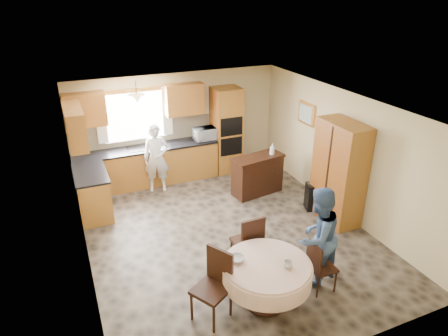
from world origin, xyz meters
TOP-DOWN VIEW (x-y plane):
  - floor at (0.00, 0.00)m, footprint 5.00×6.00m
  - ceiling at (0.00, 0.00)m, footprint 5.00×6.00m
  - wall_back at (0.00, 3.00)m, footprint 5.00×0.02m
  - wall_front at (0.00, -3.00)m, footprint 5.00×0.02m
  - wall_left at (-2.50, 0.00)m, footprint 0.02×6.00m
  - wall_right at (2.50, 0.00)m, footprint 0.02×6.00m
  - window at (-1.00, 2.98)m, footprint 1.40×0.03m
  - curtain_left at (-1.75, 2.93)m, footprint 0.22×0.02m
  - curtain_right at (-0.25, 2.93)m, footprint 0.22×0.02m
  - base_cab_back at (-0.85, 2.70)m, footprint 3.30×0.60m
  - counter_back at (-0.85, 2.70)m, footprint 3.30×0.64m
  - base_cab_left at (-2.20, 1.80)m, footprint 0.60×1.20m
  - counter_left at (-2.20, 1.80)m, footprint 0.64×1.20m
  - backsplash at (-0.85, 2.99)m, footprint 3.30×0.02m
  - wall_cab_left at (-2.05, 2.83)m, footprint 0.85×0.33m
  - wall_cab_right at (0.15, 2.83)m, footprint 0.90×0.33m
  - wall_cab_side at (-2.33, 1.80)m, footprint 0.33×1.20m
  - oven_tower at (1.15, 2.69)m, footprint 0.66×0.62m
  - oven_upper at (1.15, 2.38)m, footprint 0.56×0.01m
  - oven_lower at (1.15, 2.38)m, footprint 0.56×0.01m
  - pendant at (-1.00, 2.50)m, footprint 0.36×0.36m
  - sideboard at (1.28, 1.26)m, footprint 1.24×0.66m
  - space_heater at (2.10, 0.14)m, footprint 0.49×0.41m
  - cupboard at (2.22, -0.31)m, footprint 0.53×1.06m
  - dining_table at (-0.21, -1.89)m, footprint 1.29×1.29m
  - chair_left at (-0.97, -1.79)m, footprint 0.62×0.62m
  - chair_back at (-0.07, -1.06)m, footprint 0.45×0.45m
  - chair_right at (0.66, -1.93)m, footprint 0.38×0.38m
  - framed_picture at (2.47, 1.27)m, footprint 0.06×0.58m
  - microwave at (0.57, 2.65)m, footprint 0.54×0.38m
  - person_sink at (-0.73, 2.30)m, footprint 0.65×0.51m
  - person_dining at (0.75, -1.72)m, footprint 0.95×0.83m
  - bowl_sideboard at (1.07, 1.26)m, footprint 0.25×0.25m
  - bottle_sideboard at (1.63, 1.26)m, footprint 0.15×0.15m
  - cup_table at (0.01, -2.08)m, footprint 0.14×0.14m
  - bowl_table at (-0.58, -1.67)m, footprint 0.27×0.27m

SIDE VIEW (x-z plane):
  - floor at x=0.00m, z-range -0.01..0.01m
  - space_heater at x=2.10m, z-range 0.00..0.58m
  - sideboard at x=1.28m, z-range 0.00..0.84m
  - base_cab_back at x=-0.85m, z-range 0.00..0.88m
  - base_cab_left at x=-2.20m, z-range 0.00..0.88m
  - chair_right at x=0.66m, z-range 0.05..0.90m
  - chair_back at x=-0.07m, z-range 0.05..1.06m
  - dining_table at x=-0.21m, z-range 0.20..0.94m
  - chair_left at x=-0.97m, z-range 0.06..1.11m
  - oven_lower at x=1.15m, z-range 0.53..0.97m
  - bowl_table at x=-0.58m, z-range 0.74..0.80m
  - person_sink at x=-0.73m, z-range 0.00..1.57m
  - cup_table at x=0.01m, z-range 0.74..0.83m
  - person_dining at x=0.75m, z-range 0.00..1.63m
  - bowl_sideboard at x=1.07m, z-range 0.84..0.89m
  - counter_back at x=-0.85m, z-range 0.88..0.92m
  - counter_left at x=-2.20m, z-range 0.88..0.92m
  - bottle_sideboard at x=1.63m, z-range 0.84..1.15m
  - cupboard at x=2.22m, z-range 0.00..2.03m
  - oven_tower at x=1.15m, z-range 0.00..2.12m
  - microwave at x=0.57m, z-range 0.92..1.21m
  - backsplash at x=-0.85m, z-range 0.90..1.46m
  - wall_back at x=0.00m, z-range 0.00..2.50m
  - wall_front at x=0.00m, z-range 0.00..2.50m
  - wall_left at x=-2.50m, z-range 0.00..2.50m
  - wall_right at x=2.50m, z-range 0.00..2.50m
  - oven_upper at x=1.15m, z-range 1.02..1.48m
  - window at x=-1.00m, z-range 1.05..2.15m
  - curtain_left at x=-1.75m, z-range 1.08..2.22m
  - curtain_right at x=-0.25m, z-range 1.08..2.22m
  - framed_picture at x=2.47m, z-range 1.49..1.97m
  - wall_cab_left at x=-2.05m, z-range 1.55..2.27m
  - wall_cab_right at x=0.15m, z-range 1.55..2.27m
  - wall_cab_side at x=-2.33m, z-range 1.55..2.27m
  - pendant at x=-1.00m, z-range 2.03..2.21m
  - ceiling at x=0.00m, z-range 2.50..2.50m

